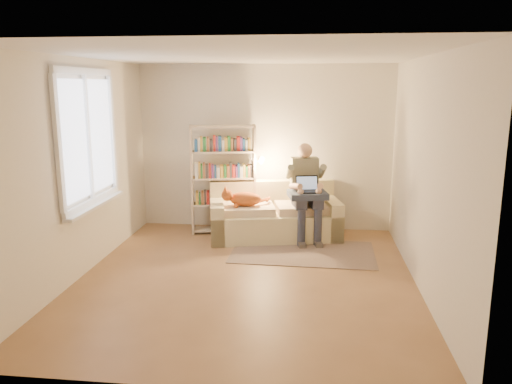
# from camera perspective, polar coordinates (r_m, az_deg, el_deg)

# --- Properties ---
(floor) EXTENTS (4.50, 4.50, 0.00)m
(floor) POSITION_cam_1_polar(r_m,az_deg,el_deg) (6.09, -1.13, -9.85)
(floor) COLOR brown
(floor) RESTS_ON ground
(ceiling) EXTENTS (4.00, 4.50, 0.02)m
(ceiling) POSITION_cam_1_polar(r_m,az_deg,el_deg) (5.66, -1.24, 15.36)
(ceiling) COLOR white
(ceiling) RESTS_ON wall_back
(wall_left) EXTENTS (0.02, 4.50, 2.60)m
(wall_left) POSITION_cam_1_polar(r_m,az_deg,el_deg) (6.32, -19.48, 2.51)
(wall_left) COLOR silver
(wall_left) RESTS_ON floor
(wall_right) EXTENTS (0.02, 4.50, 2.60)m
(wall_right) POSITION_cam_1_polar(r_m,az_deg,el_deg) (5.82, 18.75, 1.78)
(wall_right) COLOR silver
(wall_right) RESTS_ON floor
(wall_back) EXTENTS (4.00, 0.02, 2.60)m
(wall_back) POSITION_cam_1_polar(r_m,az_deg,el_deg) (7.95, 1.00, 5.05)
(wall_back) COLOR silver
(wall_back) RESTS_ON floor
(wall_front) EXTENTS (4.00, 0.02, 2.60)m
(wall_front) POSITION_cam_1_polar(r_m,az_deg,el_deg) (3.57, -6.02, -3.89)
(wall_front) COLOR silver
(wall_front) RESTS_ON floor
(window) EXTENTS (0.12, 1.52, 1.69)m
(window) POSITION_cam_1_polar(r_m,az_deg,el_deg) (6.46, -18.34, 3.46)
(window) COLOR white
(window) RESTS_ON wall_left
(sofa) EXTENTS (2.07, 1.25, 0.82)m
(sofa) POSITION_cam_1_polar(r_m,az_deg,el_deg) (7.62, 2.09, -2.94)
(sofa) COLOR beige
(sofa) RESTS_ON floor
(person) EXTENTS (0.52, 0.70, 1.43)m
(person) POSITION_cam_1_polar(r_m,az_deg,el_deg) (7.44, 5.71, 0.61)
(person) COLOR gray
(person) RESTS_ON sofa
(cat) EXTENTS (0.69, 0.35, 0.26)m
(cat) POSITION_cam_1_polar(r_m,az_deg,el_deg) (7.37, -1.41, -0.74)
(cat) COLOR orange
(cat) RESTS_ON sofa
(blanket) EXTENTS (0.63, 0.55, 0.09)m
(blanket) POSITION_cam_1_polar(r_m,az_deg,el_deg) (7.32, 5.92, -0.30)
(blanket) COLOR #2C364D
(blanket) RESTS_ON person
(laptop) EXTENTS (0.38, 0.34, 0.28)m
(laptop) POSITION_cam_1_polar(r_m,az_deg,el_deg) (7.31, 5.92, 0.50)
(laptop) COLOR black
(laptop) RESTS_ON blanket
(bookshelf) EXTENTS (1.15, 0.46, 1.69)m
(bookshelf) POSITION_cam_1_polar(r_m,az_deg,el_deg) (7.74, -3.74, 2.09)
(bookshelf) COLOR beige
(bookshelf) RESTS_ON floor
(rug) EXTENTS (1.99, 1.21, 0.01)m
(rug) POSITION_cam_1_polar(r_m,az_deg,el_deg) (7.01, 5.38, -6.85)
(rug) COLOR #7C685A
(rug) RESTS_ON floor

